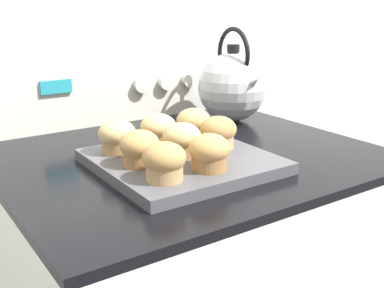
% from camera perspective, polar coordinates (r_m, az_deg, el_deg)
% --- Properties ---
extents(wall_back, '(8.00, 0.05, 2.40)m').
position_cam_1_polar(wall_back, '(1.32, -10.43, 15.58)').
color(wall_back, silver).
rests_on(wall_back, ground_plane).
extents(control_panel, '(0.75, 0.07, 0.19)m').
position_cam_1_polar(control_panel, '(1.29, -8.90, 7.00)').
color(control_panel, silver).
rests_on(control_panel, stove_range).
extents(muffin_pan, '(0.31, 0.31, 0.02)m').
position_cam_1_polar(muffin_pan, '(0.93, -1.21, -2.05)').
color(muffin_pan, '#4C4C51').
rests_on(muffin_pan, stove_range).
extents(muffin_r0_c0, '(0.07, 0.07, 0.07)m').
position_cam_1_polar(muffin_r0_c0, '(0.80, -3.30, -2.10)').
color(muffin_r0_c0, tan).
rests_on(muffin_r0_c0, muffin_pan).
extents(muffin_r0_c1, '(0.07, 0.07, 0.07)m').
position_cam_1_polar(muffin_r0_c1, '(0.85, 2.04, -0.98)').
color(muffin_r0_c1, olive).
rests_on(muffin_r0_c1, muffin_pan).
extents(muffin_r1_c0, '(0.07, 0.07, 0.07)m').
position_cam_1_polar(muffin_r1_c0, '(0.87, -6.22, -0.50)').
color(muffin_r1_c0, olive).
rests_on(muffin_r1_c0, muffin_pan).
extents(muffin_r1_c1, '(0.07, 0.07, 0.07)m').
position_cam_1_polar(muffin_r1_c1, '(0.92, -1.22, 0.50)').
color(muffin_r1_c1, '#A37A4C').
rests_on(muffin_r1_c1, muffin_pan).
extents(muffin_r1_c2, '(0.07, 0.07, 0.07)m').
position_cam_1_polar(muffin_r1_c2, '(0.97, 3.14, 1.38)').
color(muffin_r1_c2, tan).
rests_on(muffin_r1_c2, muffin_pan).
extents(muffin_r2_c0, '(0.07, 0.07, 0.07)m').
position_cam_1_polar(muffin_r2_c0, '(0.95, -8.85, 0.87)').
color(muffin_r2_c0, '#A37A4C').
rests_on(muffin_r2_c0, muffin_pan).
extents(muffin_r2_c1, '(0.07, 0.07, 0.07)m').
position_cam_1_polar(muffin_r2_c1, '(0.99, -4.01, 1.71)').
color(muffin_r2_c1, '#A37A4C').
rests_on(muffin_r2_c1, muffin_pan).
extents(muffin_r2_c2, '(0.07, 0.07, 0.07)m').
position_cam_1_polar(muffin_r2_c2, '(1.04, 0.18, 2.46)').
color(muffin_r2_c2, '#A37A4C').
rests_on(muffin_r2_c2, muffin_pan).
extents(tea_kettle, '(0.18, 0.21, 0.25)m').
position_cam_1_polar(tea_kettle, '(1.27, 4.84, 6.89)').
color(tea_kettle, silver).
rests_on(tea_kettle, stove_range).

